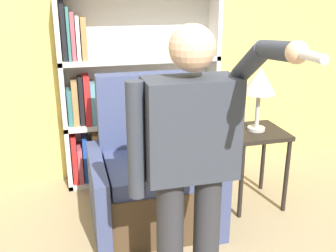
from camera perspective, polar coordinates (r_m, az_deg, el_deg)
wall_back at (r=3.72m, az=-5.54°, el=13.72°), size 8.00×0.11×2.80m
bookcase at (r=3.65m, az=-6.37°, el=4.46°), size 1.44×0.28×1.74m
armchair at (r=3.12m, az=-2.46°, el=-7.46°), size 0.94×0.84×1.13m
person_standing at (r=2.05m, az=3.27°, el=-4.53°), size 0.62×0.78×1.60m
side_table at (r=3.34m, az=12.50°, el=-2.51°), size 0.45×0.45×0.66m
table_lamp at (r=3.19m, az=13.16°, el=6.13°), size 0.26×0.26×0.52m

